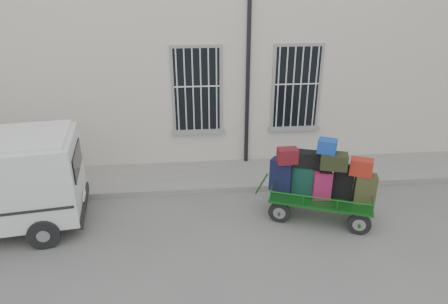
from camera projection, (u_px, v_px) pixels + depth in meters
ground at (222, 224)px, 8.83m from camera, size 80.00×80.00×0.00m
building at (206, 46)px, 12.63m from camera, size 24.00×5.15×6.00m
sidewalk at (215, 176)px, 10.80m from camera, size 24.00×1.70×0.15m
luggage_cart at (321, 181)px, 8.65m from camera, size 2.58×1.71×1.94m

